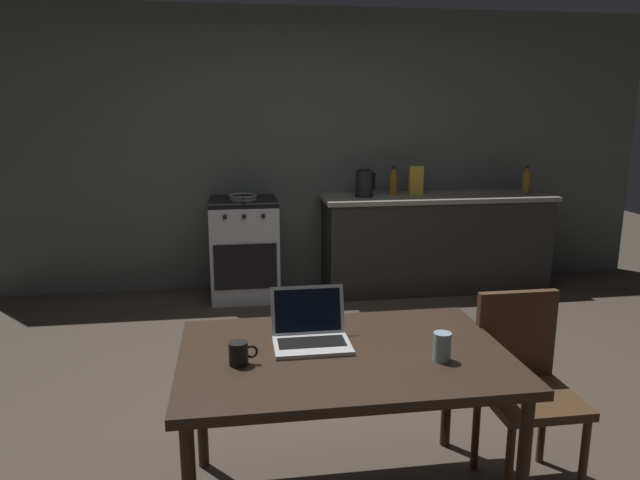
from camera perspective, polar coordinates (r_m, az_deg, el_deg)
The scene contains 14 objects.
ground_plane at distance 3.51m, azimuth 1.84°, elevation -16.30°, with size 12.00×12.00×0.00m, color #473D33.
back_wall at distance 5.66m, azimuth 0.23°, elevation 8.64°, with size 6.40×0.10×2.60m, color #525853.
kitchen_counter at distance 5.70m, azimuth 11.06°, elevation -0.16°, with size 2.16×0.64×0.90m.
stove_oven at distance 5.37m, azimuth -7.35°, elevation -0.83°, with size 0.60×0.62×0.90m.
dining_table at distance 2.48m, azimuth 2.33°, elevation -12.12°, with size 1.34×0.90×0.72m.
chair at distance 2.89m, azimuth 19.16°, elevation -12.47°, with size 0.40×0.40×0.88m.
laptop at distance 2.51m, azimuth -0.91°, elevation -9.06°, with size 0.32×0.29×0.22m.
electric_kettle at distance 5.41m, azimuth 4.32°, elevation 5.51°, with size 0.19×0.17×0.26m.
bottle at distance 5.90m, azimuth 19.39°, elevation 5.47°, with size 0.08×0.08×0.27m.
frying_pan at distance 5.26m, azimuth -7.50°, elevation 4.16°, with size 0.26×0.43×0.05m.
coffee_mug at distance 2.34m, azimuth -7.86°, elevation -10.84°, with size 0.11×0.08×0.09m.
drinking_glass at distance 2.40m, azimuth 11.76°, elevation -10.10°, with size 0.07×0.07×0.12m.
cereal_box at distance 5.55m, azimuth 9.30°, elevation 5.72°, with size 0.13×0.05×0.27m.
bottle_b at distance 5.55m, azimuth 7.14°, elevation 5.69°, with size 0.08×0.08×0.27m.
Camera 1 is at (-0.56, -3.01, 1.70)m, focal length 32.97 mm.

